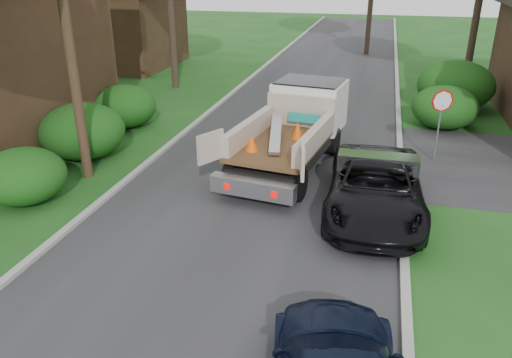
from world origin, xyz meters
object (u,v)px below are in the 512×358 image
object	(u,v)px
stop_sign	(441,110)
house_left_far	(114,16)
utility_pole	(63,4)
flatbed_truck	(299,121)
black_pickup	(376,187)

from	to	relation	value
stop_sign	house_left_far	distance (m)	22.81
stop_sign	utility_pole	bearing A→B (deg)	-159.38
flatbed_truck	black_pickup	bearing A→B (deg)	-44.44
flatbed_truck	black_pickup	distance (m)	4.44
utility_pole	black_pickup	xyz separation A→B (m)	(8.81, -0.33, -4.43)
utility_pole	house_left_far	world-z (taller)	utility_pole
stop_sign	flatbed_truck	xyz separation A→B (m)	(-4.54, -0.85, -0.44)
utility_pole	black_pickup	size ratio (longest dim) A/B	1.86
utility_pole	flatbed_truck	world-z (taller)	utility_pole
utility_pole	flatbed_truck	xyz separation A→B (m)	(6.14, 3.17, -3.84)
stop_sign	utility_pole	distance (m)	11.91
house_left_far	black_pickup	xyz separation A→B (m)	(16.83, -17.35, -2.30)
stop_sign	utility_pole	xyz separation A→B (m)	(-10.68, -4.02, 3.40)
stop_sign	black_pickup	xyz separation A→B (m)	(-1.87, -4.35, -1.03)
house_left_far	stop_sign	bearing A→B (deg)	-34.81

